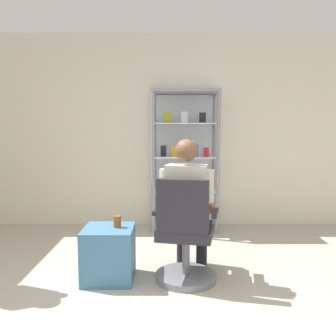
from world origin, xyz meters
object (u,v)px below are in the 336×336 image
Objects in this scene: seated_shopkeeper at (188,201)px; tea_glass at (118,222)px; office_chair at (185,240)px; storage_crate at (109,253)px; display_cabinet_main at (185,159)px.

seated_shopkeeper is 12.23× the size of tea_glass.
office_chair reaches higher than storage_crate.
display_cabinet_main is at bearing 68.00° from tea_glass.
office_chair is at bearing -101.47° from seated_shopkeeper.
seated_shopkeeper is at bearing 78.53° from office_chair.
tea_glass reaches higher than storage_crate.
seated_shopkeeper reaches higher than tea_glass.
tea_glass is (0.08, 0.02, 0.29)m from storage_crate.
storage_crate is 4.59× the size of tea_glass.
seated_shopkeeper is at bearing 6.81° from storage_crate.
display_cabinet_main reaches higher than tea_glass.
display_cabinet_main is at bearing 65.99° from storage_crate.
display_cabinet_main is 1.90m from tea_glass.
display_cabinet_main reaches higher than storage_crate.
seated_shopkeeper reaches higher than storage_crate.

